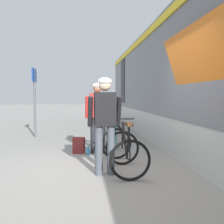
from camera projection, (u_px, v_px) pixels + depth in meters
ground_plane at (108, 172)px, 4.78m from camera, size 80.00×80.00×0.00m
cyclist_near_in_red at (98, 111)px, 6.31m from camera, size 0.62×0.32×1.76m
cyclist_far_in_dark at (105, 117)px, 4.56m from camera, size 0.62×0.33×1.76m
bicycle_near_teal at (113, 138)px, 6.25m from camera, size 0.71×1.08×0.99m
bicycle_far_black at (126, 151)px, 4.75m from camera, size 0.74×1.09×0.99m
backpack_on_platform at (79, 145)px, 6.35m from camera, size 0.32×0.24×0.40m
water_bottle_near_the_bikes at (116, 145)px, 6.95m from camera, size 0.08×0.08×0.19m
water_bottle_by_the_backpack at (88, 151)px, 6.15m from camera, size 0.07×0.07×0.21m
platform_sign_post at (34, 90)px, 8.73m from camera, size 0.08×0.70×2.40m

